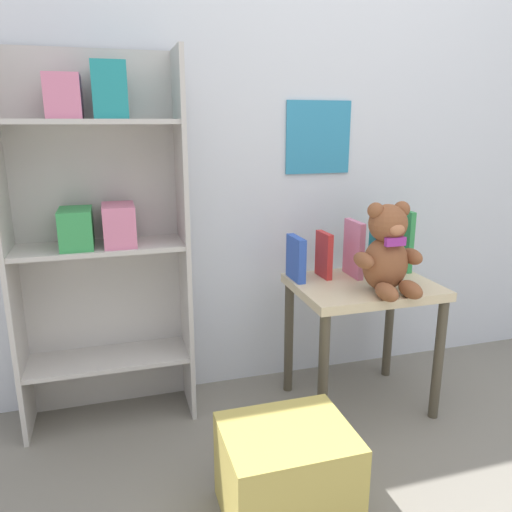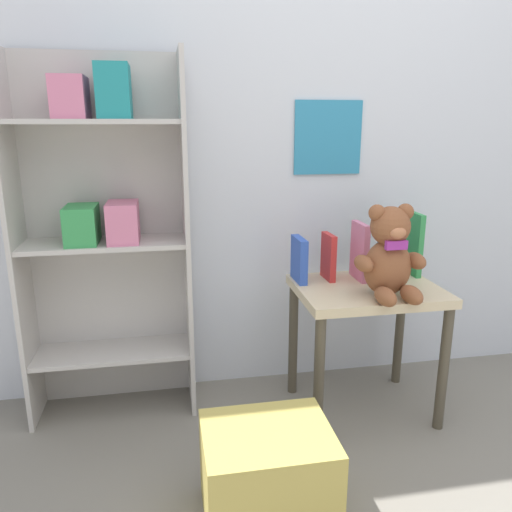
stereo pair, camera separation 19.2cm
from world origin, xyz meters
name	(u,v)px [view 2 (the right image)]	position (x,y,z in m)	size (l,w,h in m)	color
wall_back	(322,106)	(0.00, 1.51, 1.25)	(4.80, 0.07, 2.50)	silver
bookshelf_side	(104,220)	(-0.93, 1.37, 0.81)	(0.66, 0.26, 1.45)	#BCB7B2
display_table	(366,308)	(0.09, 1.13, 0.46)	(0.56, 0.43, 0.55)	beige
teddy_bear	(390,255)	(0.12, 1.01, 0.71)	(0.27, 0.24, 0.35)	brown
book_standing_blue	(299,260)	(-0.16, 1.25, 0.64)	(0.03, 0.14, 0.18)	#2D51B7
book_standing_red	(328,257)	(-0.03, 1.25, 0.65)	(0.03, 0.12, 0.19)	red
book_standing_pink	(360,251)	(0.09, 1.23, 0.67)	(0.03, 0.15, 0.24)	#D17093
book_standing_teal	(387,245)	(0.22, 1.25, 0.68)	(0.03, 0.11, 0.27)	teal
book_standing_green	(414,244)	(0.35, 1.26, 0.68)	(0.02, 0.14, 0.27)	#33934C
storage_bin	(267,475)	(-0.42, 0.61, 0.15)	(0.39, 0.32, 0.30)	tan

